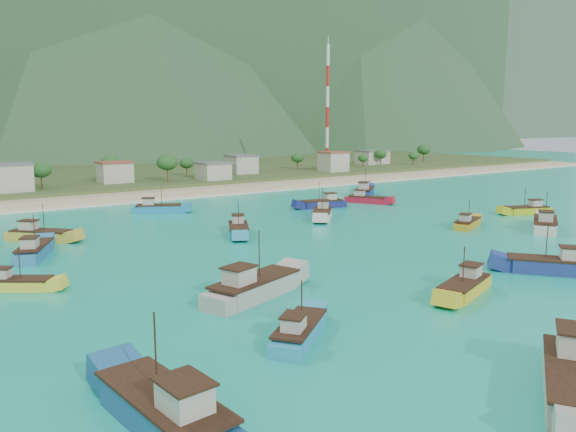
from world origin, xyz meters
TOP-DOWN VIEW (x-y plane):
  - ground at (0.00, 0.00)m, footprint 600.00×600.00m
  - beach at (0.00, 79.00)m, footprint 400.00×18.00m
  - land at (0.00, 140.00)m, footprint 400.00×110.00m
  - surf_line at (0.00, 69.50)m, footprint 400.00×2.50m
  - village at (2.29, 103.11)m, footprint 216.42×31.27m
  - vegetation at (-9.56, 102.60)m, footprint 280.99×25.93m
  - radio_tower at (82.88, 108.00)m, footprint 1.20×1.20m
  - boat_0 at (37.29, 37.19)m, footprint 7.28×10.28m
  - boat_2 at (-23.19, -9.29)m, footprint 13.59×7.95m
  - boat_3 at (13.11, -22.68)m, footprint 9.82×11.33m
  - boat_4 at (-16.80, -41.40)m, footprint 13.58×10.44m
  - boat_5 at (15.10, 26.36)m, footprint 9.98×10.42m
  - boat_6 at (-26.24, -21.78)m, footprint 9.21×7.96m
  - boat_8 at (30.63, 3.54)m, footprint 9.50×6.05m
  - boat_9 at (-8.82, 52.21)m, footprint 10.73×7.66m
  - boat_10 at (39.39, -6.26)m, footprint 12.45×9.44m
  - boat_11 at (-35.57, 36.18)m, footprint 9.74×10.07m
  - boat_12 at (-43.88, 9.07)m, footprint 8.50×7.11m
  - boat_13 at (53.49, 5.86)m, footprint 10.31×6.58m
  - boat_16 at (45.02, 46.23)m, footprint 12.38×11.24m
  - boat_17 at (24.07, 37.56)m, footprint 11.07×5.50m
  - boat_18 at (-38.70, 24.84)m, footprint 7.40×11.14m
  - boat_19 at (-6.86, 21.88)m, footprint 7.64×10.67m
  - boat_20 at (-41.70, -28.65)m, footprint 5.15×13.43m
  - boat_24 at (-3.34, -21.84)m, footprint 10.56×6.07m

SIDE VIEW (x-z plane):
  - ground at x=0.00m, z-range 0.00..0.00m
  - beach at x=0.00m, z-range -0.60..0.60m
  - land at x=0.00m, z-range -1.20..1.20m
  - surf_line at x=0.00m, z-range -0.04..0.04m
  - boat_12 at x=-43.88m, z-range -2.02..3.09m
  - boat_8 at x=30.63m, z-range -2.12..3.30m
  - boat_6 at x=-26.24m, z-range -2.17..3.42m
  - boat_13 at x=53.49m, z-range -2.26..3.62m
  - boat_0 at x=37.29m, z-range -2.28..3.65m
  - boat_24 at x=-3.34m, z-range -2.30..3.69m
  - boat_19 at x=-6.86m, z-range -2.36..3.82m
  - boat_9 at x=-8.82m, z-range -2.37..3.84m
  - boat_17 at x=24.07m, z-range -2.39..3.89m
  - boat_18 at x=-38.70m, z-range -2.42..3.96m
  - boat_11 at x=-35.57m, z-range -2.43..3.97m
  - boat_5 at x=15.10m, z-range -2.49..4.10m
  - boat_3 at x=13.11m, z-range -2.58..4.30m
  - boat_10 at x=39.39m, z-range -2.71..4.57m
  - boat_16 at x=45.02m, z-range -2.83..4.82m
  - boat_2 at x=-23.19m, z-range -2.85..4.86m
  - boat_20 at x=-41.70m, z-range -2.86..4.89m
  - boat_4 at x=-16.80m, z-range -2.93..5.04m
  - village at x=2.29m, z-range 0.96..8.57m
  - vegetation at x=-9.56m, z-range 0.88..9.48m
  - radio_tower at x=82.88m, z-range 1.60..47.51m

